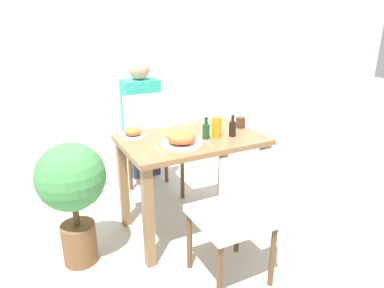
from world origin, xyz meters
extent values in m
plane|color=#B7B2A8|center=(0.00, 0.00, 0.00)|extent=(16.00, 16.00, 0.00)
cube|color=silver|center=(0.00, 1.52, 1.30)|extent=(8.00, 0.05, 2.60)
cube|color=olive|center=(0.00, 0.00, 0.71)|extent=(0.98, 0.63, 0.04)
cube|color=olive|center=(-0.44, -0.26, 0.35)|extent=(0.06, 0.06, 0.69)
cube|color=olive|center=(0.44, -0.26, 0.35)|extent=(0.06, 0.06, 0.69)
cube|color=olive|center=(-0.44, 0.26, 0.35)|extent=(0.06, 0.06, 0.69)
cube|color=olive|center=(0.44, 0.26, 0.35)|extent=(0.06, 0.06, 0.69)
cube|color=silver|center=(-0.04, -0.58, 0.43)|extent=(0.42, 0.42, 0.04)
cube|color=silver|center=(-0.04, -0.77, 0.67)|extent=(0.40, 0.04, 0.44)
cylinder|color=brown|center=(0.14, -0.40, 0.20)|extent=(0.03, 0.03, 0.41)
cylinder|color=brown|center=(-0.22, -0.40, 0.20)|extent=(0.03, 0.03, 0.41)
cylinder|color=brown|center=(0.14, -0.76, 0.20)|extent=(0.03, 0.03, 0.41)
cylinder|color=brown|center=(-0.22, -0.76, 0.20)|extent=(0.03, 0.03, 0.41)
cube|color=silver|center=(-0.05, 0.62, 0.43)|extent=(0.42, 0.42, 0.04)
cube|color=silver|center=(-0.05, 0.82, 0.67)|extent=(0.40, 0.04, 0.44)
cylinder|color=brown|center=(-0.23, 0.44, 0.20)|extent=(0.03, 0.03, 0.41)
cylinder|color=brown|center=(0.13, 0.44, 0.20)|extent=(0.03, 0.03, 0.41)
cylinder|color=brown|center=(-0.23, 0.80, 0.20)|extent=(0.03, 0.03, 0.41)
cylinder|color=brown|center=(0.13, 0.80, 0.20)|extent=(0.03, 0.03, 0.41)
cylinder|color=white|center=(-0.13, -0.11, 0.73)|extent=(0.27, 0.27, 0.01)
ellipsoid|color=#CC6633|center=(-0.13, -0.11, 0.78)|extent=(0.19, 0.19, 0.08)
cylinder|color=white|center=(-0.36, 0.20, 0.73)|extent=(0.18, 0.18, 0.01)
ellipsoid|color=#CC6633|center=(-0.36, 0.20, 0.77)|extent=(0.13, 0.13, 0.05)
cylinder|color=#4C331E|center=(0.43, 0.04, 0.77)|extent=(0.07, 0.07, 0.08)
cylinder|color=orange|center=(0.15, -0.07, 0.80)|extent=(0.07, 0.07, 0.15)
cylinder|color=black|center=(0.27, -0.11, 0.78)|extent=(0.05, 0.05, 0.10)
cylinder|color=black|center=(0.27, -0.11, 0.84)|extent=(0.02, 0.02, 0.03)
sphere|color=black|center=(0.27, -0.11, 0.87)|extent=(0.02, 0.02, 0.02)
cylinder|color=#194C23|center=(0.07, -0.07, 0.78)|extent=(0.05, 0.05, 0.10)
cylinder|color=#194C23|center=(0.07, -0.07, 0.84)|extent=(0.02, 0.02, 0.03)
sphere|color=black|center=(0.07, -0.07, 0.87)|extent=(0.02, 0.02, 0.02)
cube|color=silver|center=(-0.30, -0.11, 0.73)|extent=(0.04, 0.18, 0.00)
cube|color=silver|center=(0.03, -0.11, 0.73)|extent=(0.01, 0.20, 0.00)
cylinder|color=brown|center=(-0.83, -0.02, 0.14)|extent=(0.22, 0.22, 0.27)
cylinder|color=brown|center=(-0.83, -0.02, 0.34)|extent=(0.04, 0.04, 0.13)
sphere|color=#428947|center=(-0.83, -0.02, 0.61)|extent=(0.42, 0.42, 0.42)
cube|color=#2D3347|center=(0.01, 1.09, 0.23)|extent=(0.28, 0.20, 0.45)
cube|color=#33B299|center=(0.01, 1.09, 0.71)|extent=(0.34, 0.22, 0.52)
sphere|color=tan|center=(0.01, 1.09, 1.07)|extent=(0.20, 0.20, 0.20)
camera|label=1|loc=(-1.04, -2.01, 1.50)|focal=32.00mm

